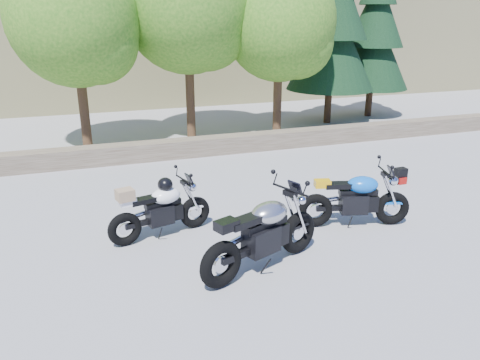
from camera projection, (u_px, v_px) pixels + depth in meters
The scene contains 11 objects.
ground at pixel (248, 237), 8.49m from camera, with size 90.00×90.00×0.00m, color #929398.
stone_wall at pixel (181, 148), 13.31m from camera, with size 22.00×0.55×0.50m, color brown.
tree_decid_left at pixel (78, 23), 12.91m from camera, with size 3.67×3.67×5.62m.
tree_decid_mid at pixel (191, 8), 14.16m from camera, with size 4.08×4.08×6.24m.
tree_decid_right at pixel (283, 27), 14.67m from camera, with size 3.54×3.54×5.41m.
conifer_near at pixel (333, 20), 16.51m from camera, with size 3.17×3.17×7.06m.
conifer_far at pixel (375, 31), 17.87m from camera, with size 2.82×2.82×6.27m.
silver_bike at pixel (263, 235), 7.27m from camera, with size 2.29×1.10×1.20m.
white_bike at pixel (160, 209), 8.37m from camera, with size 1.96×0.74×1.10m.
blue_bike at pixel (356, 200), 8.81m from camera, with size 2.12×0.83×1.08m.
backpack at pixel (400, 176), 11.21m from camera, with size 0.28×0.24×0.37m.
Camera 1 is at (-2.66, -7.20, 3.78)m, focal length 35.00 mm.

